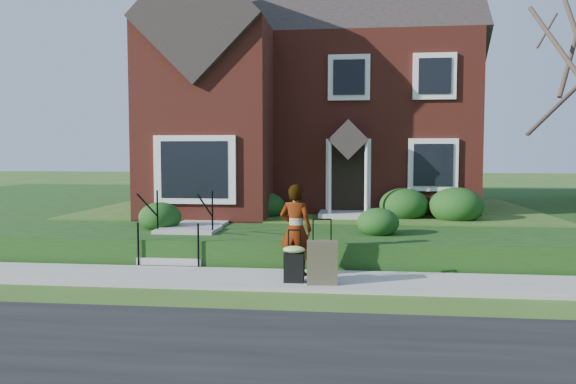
# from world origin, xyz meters

# --- Properties ---
(ground) EXTENTS (120.00, 120.00, 0.00)m
(ground) POSITION_xyz_m (0.00, 0.00, 0.00)
(ground) COLOR #2D5119
(ground) RESTS_ON ground
(sidewalk) EXTENTS (60.00, 1.60, 0.08)m
(sidewalk) POSITION_xyz_m (0.00, 0.00, 0.04)
(sidewalk) COLOR #9E9B93
(sidewalk) RESTS_ON ground
(terrace) EXTENTS (44.00, 20.00, 0.60)m
(terrace) POSITION_xyz_m (4.00, 10.90, 0.30)
(terrace) COLOR #113D10
(terrace) RESTS_ON ground
(walkway) EXTENTS (1.20, 6.00, 0.06)m
(walkway) POSITION_xyz_m (-2.50, 5.00, 0.63)
(walkway) COLOR #9E9B93
(walkway) RESTS_ON terrace
(main_house) EXTENTS (10.40, 10.20, 9.40)m
(main_house) POSITION_xyz_m (-0.21, 9.61, 5.26)
(main_house) COLOR maroon
(main_house) RESTS_ON terrace
(front_steps) EXTENTS (1.40, 2.02, 1.50)m
(front_steps) POSITION_xyz_m (-2.50, 1.84, 0.47)
(front_steps) COLOR #9E9B93
(front_steps) RESTS_ON ground
(foundation_shrubs) EXTENTS (9.81, 4.34, 1.02)m
(foundation_shrubs) POSITION_xyz_m (0.68, 4.83, 1.05)
(foundation_shrubs) COLOR #123710
(foundation_shrubs) RESTS_ON terrace
(woman) EXTENTS (0.72, 0.56, 1.77)m
(woman) POSITION_xyz_m (0.24, 0.28, 0.96)
(woman) COLOR #999999
(woman) RESTS_ON sidewalk
(suitcase_black) EXTENTS (0.40, 0.33, 0.97)m
(suitcase_black) POSITION_xyz_m (0.28, -0.35, 0.45)
(suitcase_black) COLOR black
(suitcase_black) RESTS_ON sidewalk
(suitcase_olive) EXTENTS (0.57, 0.35, 1.18)m
(suitcase_olive) POSITION_xyz_m (0.80, -0.41, 0.47)
(suitcase_olive) COLOR #4E4934
(suitcase_olive) RESTS_ON sidewalk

